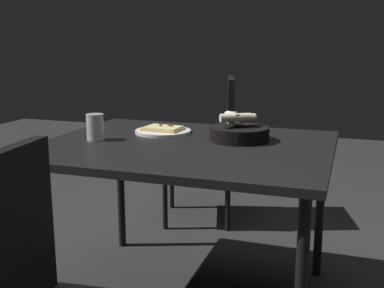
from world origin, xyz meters
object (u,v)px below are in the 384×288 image
object	(u,v)px
pizza_plate	(163,131)
bread_basket	(239,132)
pepper_shaker	(231,121)
chair_near	(212,142)
dining_table	(186,156)
beer_glass	(95,129)

from	to	relation	value
pizza_plate	bread_basket	world-z (taller)	bread_basket
pepper_shaker	chair_near	world-z (taller)	chair_near
dining_table	bread_basket	world-z (taller)	bread_basket
dining_table	beer_glass	xyz separation A→B (m)	(-0.39, -0.06, 0.10)
pepper_shaker	pizza_plate	bearing A→B (deg)	-141.05
pizza_plate	pepper_shaker	world-z (taller)	pepper_shaker
pizza_plate	pepper_shaker	distance (m)	0.34
pepper_shaker	chair_near	distance (m)	0.68
chair_near	pepper_shaker	bearing A→B (deg)	-65.43
dining_table	pepper_shaker	xyz separation A→B (m)	(0.09, 0.39, 0.09)
pizza_plate	pepper_shaker	size ratio (longest dim) A/B	3.22
beer_glass	pepper_shaker	xyz separation A→B (m)	(0.48, 0.46, -0.01)
chair_near	bread_basket	bearing A→B (deg)	-66.51
dining_table	pizza_plate	xyz separation A→B (m)	(-0.18, 0.18, 0.07)
dining_table	bread_basket	size ratio (longest dim) A/B	4.64
pepper_shaker	chair_near	bearing A→B (deg)	114.57
bread_basket	chair_near	bearing A→B (deg)	113.49
dining_table	beer_glass	size ratio (longest dim) A/B	10.51
bread_basket	pepper_shaker	size ratio (longest dim) A/B	3.19
beer_glass	pepper_shaker	bearing A→B (deg)	43.79
beer_glass	chair_near	world-z (taller)	chair_near
pizza_plate	dining_table	bearing A→B (deg)	-45.58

